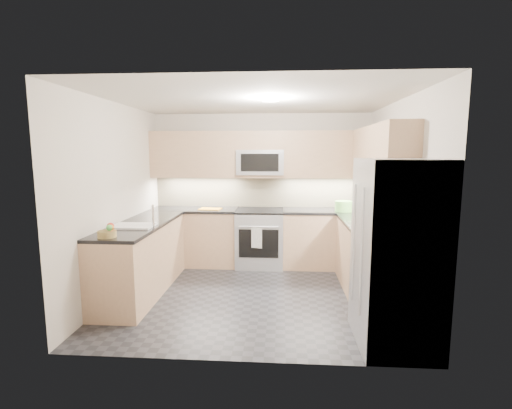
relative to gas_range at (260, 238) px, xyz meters
The scene contains 36 objects.
floor 1.35m from the gas_range, 90.00° to the right, with size 3.60×3.20×0.00m, color black.
ceiling 2.41m from the gas_range, 90.00° to the right, with size 3.60×3.20×0.02m, color beige.
wall_back 0.86m from the gas_range, 90.00° to the left, with size 3.60×0.02×2.50m, color beige.
wall_front 2.98m from the gas_range, 90.00° to the right, with size 3.60×0.02×2.50m, color beige.
wall_left 2.34m from the gas_range, 144.69° to the right, with size 0.02×3.20×2.50m, color beige.
wall_right 2.34m from the gas_range, 35.31° to the right, with size 0.02×3.20×2.50m, color beige.
base_cab_back_left 1.09m from the gas_range, behind, with size 1.42×0.60×0.90m, color tan.
base_cab_back_right 1.09m from the gas_range, ahead, with size 1.42×0.60×0.90m, color tan.
base_cab_right 1.88m from the gas_range, 36.87° to the right, with size 0.60×1.70×0.90m, color tan.
base_cab_peninsula 1.97m from the gas_range, 139.64° to the right, with size 0.60×2.00×0.90m, color tan.
countertop_back_left 1.19m from the gas_range, behind, with size 1.42×0.63×0.04m, color black.
countertop_back_right 1.19m from the gas_range, ahead, with size 1.42×0.63×0.04m, color black.
countertop_right 1.93m from the gas_range, 36.87° to the right, with size 0.63×1.70×0.04m, color black.
countertop_peninsula 2.02m from the gas_range, 139.64° to the right, with size 0.63×2.00×0.04m, color black.
upper_cab_back 1.38m from the gas_range, 90.00° to the left, with size 3.60×0.35×0.75m, color tan.
upper_cab_right 2.35m from the gas_range, 31.61° to the right, with size 0.35×1.95×0.75m, color tan.
backsplash_back 0.81m from the gas_range, 90.00° to the left, with size 3.60×0.01×0.51m, color tan.
backsplash_right 2.11m from the gas_range, 24.68° to the right, with size 0.01×2.30×0.51m, color tan.
gas_range is the anchor object (origin of this frame).
range_cooktop 0.46m from the gas_range, ahead, with size 0.76×0.65×0.03m, color black.
oven_door_glass 0.33m from the gas_range, 90.00° to the right, with size 0.62×0.02×0.45m, color black.
oven_handle 0.44m from the gas_range, 90.00° to the right, with size 0.02×0.02×0.60m, color #B2B5BA.
microwave 1.25m from the gas_range, 90.00° to the left, with size 0.76×0.40×0.40m, color #93949A.
microwave_door 1.25m from the gas_range, 90.00° to the right, with size 0.60×0.01×0.28m, color black.
refrigerator 2.86m from the gas_range, 59.12° to the right, with size 0.70×0.90×1.80m, color #A7A9AF.
fridge_handle_left 2.86m from the gas_range, 67.48° to the right, with size 0.02×0.02×1.20m, color #B2B5BA.
fridge_handle_right 2.54m from the gas_range, 64.31° to the right, with size 0.02×0.02×1.20m, color #B2B5BA.
sink_basin 2.18m from the gas_range, 134.53° to the right, with size 0.52×0.38×0.16m, color white.
faucet 2.06m from the gas_range, 129.12° to the right, with size 0.03×0.03×0.28m, color silver.
utensil_bowl 1.45m from the gas_range, ahead, with size 0.28×0.28×0.16m, color #6BB84E.
cutting_board 0.95m from the gas_range, behind, with size 0.35×0.25×0.01m, color #C27B12.
fruit_basket 2.67m from the gas_range, 126.24° to the right, with size 0.20×0.20×0.07m, color #9D8549.
fruit_apple 2.65m from the gas_range, 126.23° to the right, with size 0.08×0.08×0.08m, color red.
fruit_pear 2.69m from the gas_range, 124.82° to the right, with size 0.07×0.07×0.07m, color green.
dish_towel_check 0.38m from the gas_range, 94.39° to the right, with size 0.17×0.01×0.32m, color white.
fruit_orange 2.67m from the gas_range, 124.84° to the right, with size 0.06×0.06×0.06m, color orange.
Camera 1 is at (0.34, -4.67, 1.86)m, focal length 26.00 mm.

